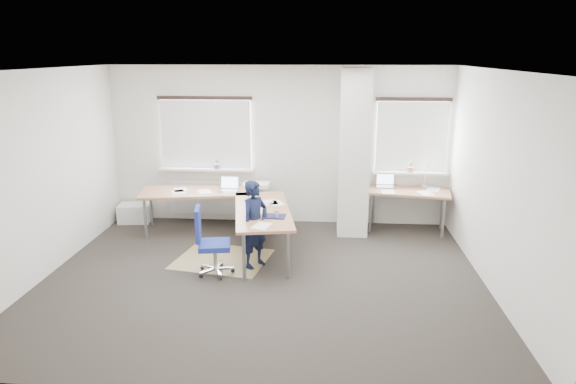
# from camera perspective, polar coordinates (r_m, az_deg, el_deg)

# --- Properties ---
(ground) EXTENTS (6.00, 6.00, 0.00)m
(ground) POSITION_cam_1_polar(r_m,az_deg,el_deg) (7.18, -2.81, -9.52)
(ground) COLOR black
(ground) RESTS_ON ground
(room_shell) EXTENTS (6.04, 5.04, 2.82)m
(room_shell) POSITION_cam_1_polar(r_m,az_deg,el_deg) (7.06, -1.07, 4.99)
(room_shell) COLOR beige
(room_shell) RESTS_ON ground
(floor_mat) EXTENTS (1.50, 1.34, 0.01)m
(floor_mat) POSITION_cam_1_polar(r_m,az_deg,el_deg) (7.84, -7.31, -7.40)
(floor_mat) COLOR #958051
(floor_mat) RESTS_ON ground
(white_crate) EXTENTS (0.60, 0.45, 0.33)m
(white_crate) POSITION_cam_1_polar(r_m,az_deg,el_deg) (9.80, -16.66, -2.25)
(white_crate) COLOR white
(white_crate) RESTS_ON ground
(desk_main) EXTENTS (2.82, 2.63, 0.96)m
(desk_main) POSITION_cam_1_polar(r_m,az_deg,el_deg) (8.31, -6.17, -1.00)
(desk_main) COLOR #976141
(desk_main) RESTS_ON ground
(desk_side) EXTENTS (1.50, 0.93, 1.22)m
(desk_side) POSITION_cam_1_polar(r_m,az_deg,el_deg) (9.04, 13.16, -0.03)
(desk_side) COLOR #976141
(desk_side) RESTS_ON ground
(task_chair) EXTENTS (0.54, 0.53, 0.97)m
(task_chair) POSITION_cam_1_polar(r_m,az_deg,el_deg) (7.27, -8.41, -7.02)
(task_chair) COLOR navy
(task_chair) RESTS_ON ground
(person) EXTENTS (0.52, 0.56, 1.28)m
(person) POSITION_cam_1_polar(r_m,az_deg,el_deg) (7.33, -3.69, -3.60)
(person) COLOR black
(person) RESTS_ON ground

